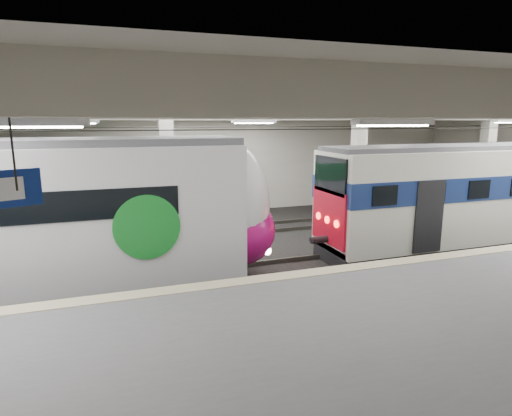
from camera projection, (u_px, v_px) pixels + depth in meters
name	position (u px, v px, depth m)	size (l,w,h in m)	color
station_hall	(296.00, 183.00, 12.11)	(36.00, 24.00, 5.75)	black
modern_emu	(58.00, 222.00, 11.88)	(13.97, 2.88, 4.50)	silver
older_rer	(468.00, 195.00, 16.51)	(12.22, 2.70, 4.09)	silver
far_train	(75.00, 192.00, 17.02)	(13.24, 3.19, 4.23)	silver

